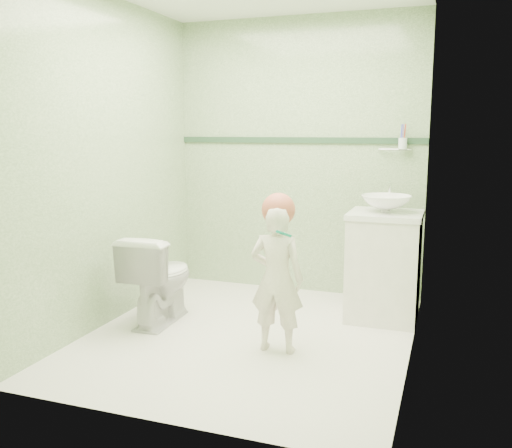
% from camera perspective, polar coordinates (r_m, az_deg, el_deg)
% --- Properties ---
extents(ground, '(2.50, 2.50, 0.00)m').
position_cam_1_polar(ground, '(4.00, -0.73, -11.42)').
color(ground, white).
rests_on(ground, ground).
extents(room_shell, '(2.50, 2.54, 2.40)m').
position_cam_1_polar(room_shell, '(3.74, -0.77, 5.99)').
color(room_shell, '#86A676').
rests_on(room_shell, ground).
extents(trim_stripe, '(2.20, 0.02, 0.05)m').
position_cam_1_polar(trim_stripe, '(4.91, 4.28, 8.59)').
color(trim_stripe, '#27452E').
rests_on(trim_stripe, room_shell).
extents(vanity, '(0.52, 0.50, 0.80)m').
position_cam_1_polar(vanity, '(4.35, 12.99, -4.41)').
color(vanity, white).
rests_on(vanity, ground).
extents(counter, '(0.54, 0.52, 0.04)m').
position_cam_1_polar(counter, '(4.27, 13.19, 0.93)').
color(counter, white).
rests_on(counter, vanity).
extents(basin, '(0.37, 0.37, 0.13)m').
position_cam_1_polar(basin, '(4.26, 13.24, 2.05)').
color(basin, white).
rests_on(basin, counter).
extents(faucet, '(0.03, 0.13, 0.18)m').
position_cam_1_polar(faucet, '(4.44, 13.55, 3.37)').
color(faucet, silver).
rests_on(faucet, counter).
extents(cup_holder, '(0.26, 0.07, 0.21)m').
position_cam_1_polar(cup_holder, '(4.70, 14.75, 8.02)').
color(cup_holder, silver).
rests_on(cup_holder, room_shell).
extents(toilet, '(0.40, 0.68, 0.68)m').
position_cam_1_polar(toilet, '(4.25, -9.90, -5.48)').
color(toilet, white).
rests_on(toilet, ground).
extents(toddler, '(0.36, 0.24, 0.97)m').
position_cam_1_polar(toddler, '(3.61, 2.15, -5.66)').
color(toddler, beige).
rests_on(toddler, ground).
extents(hair_cap, '(0.22, 0.22, 0.22)m').
position_cam_1_polar(hair_cap, '(3.54, 2.32, 1.49)').
color(hair_cap, '#BD5C44').
rests_on(hair_cap, toddler).
extents(teal_toothbrush, '(0.11, 0.13, 0.08)m').
position_cam_1_polar(teal_toothbrush, '(3.40, 2.81, -0.92)').
color(teal_toothbrush, '#077F63').
rests_on(teal_toothbrush, toddler).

